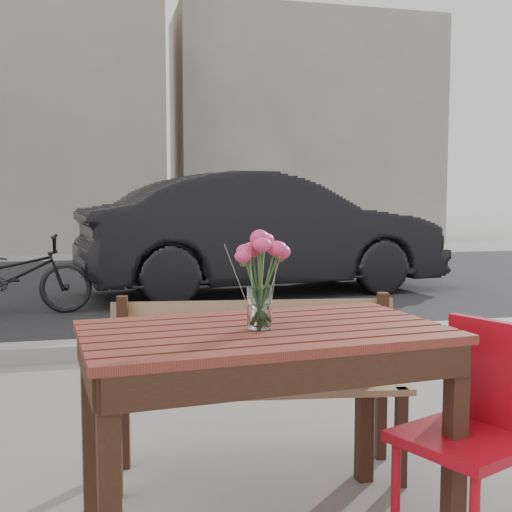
{
  "coord_description": "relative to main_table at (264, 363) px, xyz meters",
  "views": [
    {
      "loc": [
        -0.48,
        -1.91,
        1.19
      ],
      "look_at": [
        0.04,
        0.22,
        1.0
      ],
      "focal_mm": 45.0,
      "sensor_mm": 36.0,
      "label": 1
    }
  ],
  "objects": [
    {
      "name": "bicycle",
      "position": [
        -1.42,
        4.86,
        -0.22
      ],
      "size": [
        1.57,
        0.55,
        0.82
      ],
      "primitive_type": "imported",
      "rotation": [
        0.0,
        0.0,
        1.57
      ],
      "color": "black",
      "rests_on": "ground"
    },
    {
      "name": "backdrop_buildings",
      "position": [
        0.11,
        14.21,
        2.97
      ],
      "size": [
        15.5,
        4.0,
        8.0
      ],
      "color": "gray",
      "rests_on": "ground"
    },
    {
      "name": "parked_car",
      "position": [
        1.47,
        5.77,
        0.12
      ],
      "size": [
        4.73,
        2.15,
        1.51
      ],
      "primitive_type": "imported",
      "rotation": [
        0.0,
        0.0,
        1.69
      ],
      "color": "black",
      "rests_on": "ground"
    },
    {
      "name": "red_chair",
      "position": [
        0.69,
        -0.22,
        -0.18
      ],
      "size": [
        0.5,
        0.5,
        0.77
      ],
      "rotation": [
        0.0,
        0.0,
        -1.18
      ],
      "color": "#A80B18",
      "rests_on": "ground"
    },
    {
      "name": "street",
      "position": [
        -0.06,
        4.88,
        -0.6
      ],
      "size": [
        30.0,
        8.12,
        0.12
      ],
      "color": "black",
      "rests_on": "ground"
    },
    {
      "name": "main_bench",
      "position": [
        0.11,
        0.57,
        -0.15
      ],
      "size": [
        1.31,
        0.56,
        0.79
      ],
      "rotation": [
        0.0,
        0.0,
        -0.15
      ],
      "color": "#96694D",
      "rests_on": "ground"
    },
    {
      "name": "main_vase",
      "position": [
        -0.02,
        -0.02,
        0.33
      ],
      "size": [
        0.18,
        0.18,
        0.33
      ],
      "color": "white",
      "rests_on": "main_table"
    },
    {
      "name": "main_table",
      "position": [
        0.0,
        0.0,
        0.0
      ],
      "size": [
        1.28,
        0.83,
        0.75
      ],
      "rotation": [
        0.0,
        0.0,
        0.09
      ],
      "color": "maroon",
      "rests_on": "ground"
    }
  ]
}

